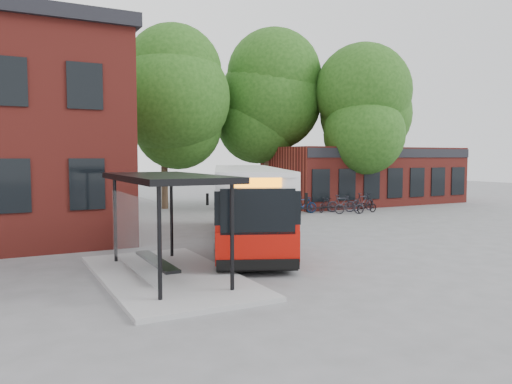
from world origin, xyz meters
name	(u,v)px	position (x,y,z in m)	size (l,w,h in m)	color
ground	(288,257)	(0.00, 0.00, 0.00)	(100.00, 100.00, 0.00)	#5E5E60
shop_row	(365,176)	(15.00, 14.00, 2.00)	(14.00, 6.20, 4.00)	maroon
bus_shelter	(167,226)	(-4.50, -1.00, 1.45)	(3.60, 7.00, 2.90)	black
bike_rail	(334,210)	(9.28, 10.00, 0.19)	(5.20, 0.10, 0.38)	black
tree_0	(47,118)	(-6.00, 16.00, 5.50)	(7.92, 7.92, 11.00)	#1C4311
tree_1	(164,128)	(1.00, 17.00, 5.20)	(7.92, 7.92, 10.40)	#1C4311
tree_2	(267,125)	(8.00, 16.00, 5.50)	(7.92, 7.92, 11.00)	#1C4311
tree_3	(362,137)	(13.00, 12.00, 4.64)	(7.04, 7.04, 9.28)	#1C4311
city_bus	(246,205)	(-0.01, 3.12, 1.47)	(2.46, 11.54, 2.93)	#B30F06
bicycle_0	(303,206)	(7.44, 10.61, 0.43)	(0.57, 1.64, 0.86)	black
bicycle_1	(304,205)	(7.48, 10.56, 0.50)	(0.47, 1.68, 1.01)	#091F3F
bicycle_3	(326,205)	(8.98, 10.43, 0.45)	(0.42, 1.49, 0.89)	black
bicycle_4	(349,206)	(9.67, 9.02, 0.46)	(0.61, 1.75, 0.92)	#24242A
bicycle_5	(341,204)	(9.85, 10.03, 0.53)	(0.49, 1.75, 1.05)	#22232C
bicycle_6	(367,206)	(10.97, 9.03, 0.42)	(0.55, 1.58, 0.83)	black
bicycle_7	(363,202)	(11.47, 9.98, 0.56)	(0.53, 1.86, 1.12)	black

